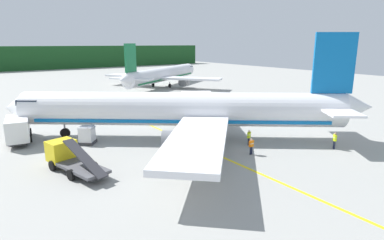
{
  "coord_description": "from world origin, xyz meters",
  "views": [
    {
      "loc": [
        6.02,
        -7.21,
        10.78
      ],
      "look_at": [
        24.59,
        19.32,
        2.92
      ],
      "focal_mm": 29.77,
      "sensor_mm": 36.0,
      "label": 1
    }
  ],
  "objects_px": {
    "airliner_foreground": "(187,110)",
    "service_truck_pushback": "(18,128)",
    "cargo_container_near": "(87,135)",
    "airliner_mid_apron": "(163,75)",
    "crew_marshaller": "(249,136)",
    "crew_loader_right": "(251,145)",
    "crew_loader_left": "(335,139)",
    "service_truck_baggage": "(69,157)"
  },
  "relations": [
    {
      "from": "airliner_foreground",
      "to": "service_truck_pushback",
      "type": "xyz_separation_m",
      "value": [
        -16.0,
        9.82,
        -1.79
      ]
    },
    {
      "from": "airliner_foreground",
      "to": "cargo_container_near",
      "type": "xyz_separation_m",
      "value": [
        -9.95,
        4.72,
        -2.42
      ]
    },
    {
      "from": "airliner_foreground",
      "to": "airliner_mid_apron",
      "type": "xyz_separation_m",
      "value": [
        20.21,
        40.67,
        -0.34
      ]
    },
    {
      "from": "airliner_mid_apron",
      "to": "cargo_container_near",
      "type": "height_order",
      "value": "airliner_mid_apron"
    },
    {
      "from": "airliner_foreground",
      "to": "crew_marshaller",
      "type": "bearing_deg",
      "value": -54.56
    },
    {
      "from": "cargo_container_near",
      "to": "crew_marshaller",
      "type": "xyz_separation_m",
      "value": [
        14.11,
        -10.56,
        0.03
      ]
    },
    {
      "from": "crew_marshaller",
      "to": "cargo_container_near",
      "type": "bearing_deg",
      "value": 143.18
    },
    {
      "from": "cargo_container_near",
      "to": "crew_loader_right",
      "type": "height_order",
      "value": "cargo_container_near"
    },
    {
      "from": "crew_marshaller",
      "to": "crew_loader_right",
      "type": "relative_size",
      "value": 1.03
    },
    {
      "from": "crew_marshaller",
      "to": "crew_loader_left",
      "type": "height_order",
      "value": "crew_loader_left"
    },
    {
      "from": "airliner_mid_apron",
      "to": "crew_loader_left",
      "type": "distance_m",
      "value": 53.43
    },
    {
      "from": "airliner_mid_apron",
      "to": "service_truck_pushback",
      "type": "bearing_deg",
      "value": -139.57
    },
    {
      "from": "service_truck_pushback",
      "to": "crew_marshaller",
      "type": "distance_m",
      "value": 25.53
    },
    {
      "from": "cargo_container_near",
      "to": "crew_loader_right",
      "type": "xyz_separation_m",
      "value": [
        12.18,
        -12.82,
        -0.01
      ]
    },
    {
      "from": "crew_marshaller",
      "to": "crew_loader_left",
      "type": "distance_m",
      "value": 8.78
    },
    {
      "from": "airliner_mid_apron",
      "to": "crew_loader_left",
      "type": "relative_size",
      "value": 18.56
    },
    {
      "from": "service_truck_baggage",
      "to": "cargo_container_near",
      "type": "bearing_deg",
      "value": 61.5
    },
    {
      "from": "airliner_foreground",
      "to": "crew_loader_right",
      "type": "height_order",
      "value": "airliner_foreground"
    },
    {
      "from": "airliner_foreground",
      "to": "airliner_mid_apron",
      "type": "height_order",
      "value": "airliner_foreground"
    },
    {
      "from": "crew_marshaller",
      "to": "crew_loader_right",
      "type": "bearing_deg",
      "value": -130.47
    },
    {
      "from": "service_truck_pushback",
      "to": "cargo_container_near",
      "type": "relative_size",
      "value": 3.04
    },
    {
      "from": "airliner_foreground",
      "to": "crew_loader_right",
      "type": "relative_size",
      "value": 21.39
    },
    {
      "from": "crew_marshaller",
      "to": "service_truck_pushback",
      "type": "bearing_deg",
      "value": 142.15
    },
    {
      "from": "service_truck_pushback",
      "to": "service_truck_baggage",
      "type": "bearing_deg",
      "value": -77.99
    },
    {
      "from": "service_truck_baggage",
      "to": "service_truck_pushback",
      "type": "xyz_separation_m",
      "value": [
        -2.48,
        11.67,
        0.44
      ]
    },
    {
      "from": "airliner_mid_apron",
      "to": "service_truck_baggage",
      "type": "distance_m",
      "value": 54.3
    },
    {
      "from": "service_truck_pushback",
      "to": "airliner_mid_apron",
      "type": "bearing_deg",
      "value": 40.43
    },
    {
      "from": "crew_loader_left",
      "to": "crew_loader_right",
      "type": "bearing_deg",
      "value": 155.8
    },
    {
      "from": "airliner_mid_apron",
      "to": "service_truck_pushback",
      "type": "xyz_separation_m",
      "value": [
        -36.21,
        -30.85,
        -1.45
      ]
    },
    {
      "from": "crew_loader_left",
      "to": "crew_loader_right",
      "type": "distance_m",
      "value": 9.14
    },
    {
      "from": "cargo_container_near",
      "to": "crew_marshaller",
      "type": "height_order",
      "value": "cargo_container_near"
    },
    {
      "from": "airliner_foreground",
      "to": "service_truck_pushback",
      "type": "relative_size",
      "value": 5.1
    },
    {
      "from": "airliner_mid_apron",
      "to": "crew_loader_left",
      "type": "height_order",
      "value": "airliner_mid_apron"
    },
    {
      "from": "crew_loader_left",
      "to": "crew_marshaller",
      "type": "bearing_deg",
      "value": 136.87
    },
    {
      "from": "service_truck_baggage",
      "to": "crew_marshaller",
      "type": "xyz_separation_m",
      "value": [
        17.67,
        -4.0,
        -0.16
      ]
    },
    {
      "from": "airliner_foreground",
      "to": "crew_marshaller",
      "type": "distance_m",
      "value": 7.56
    },
    {
      "from": "service_truck_baggage",
      "to": "crew_loader_right",
      "type": "distance_m",
      "value": 16.94
    },
    {
      "from": "airliner_foreground",
      "to": "crew_loader_left",
      "type": "bearing_deg",
      "value": -48.27
    },
    {
      "from": "service_truck_pushback",
      "to": "crew_loader_right",
      "type": "height_order",
      "value": "service_truck_pushback"
    },
    {
      "from": "service_truck_baggage",
      "to": "crew_loader_left",
      "type": "height_order",
      "value": "service_truck_baggage"
    },
    {
      "from": "airliner_mid_apron",
      "to": "airliner_foreground",
      "type": "bearing_deg",
      "value": -116.42
    },
    {
      "from": "airliner_mid_apron",
      "to": "crew_marshaller",
      "type": "relative_size",
      "value": 19.45
    }
  ]
}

